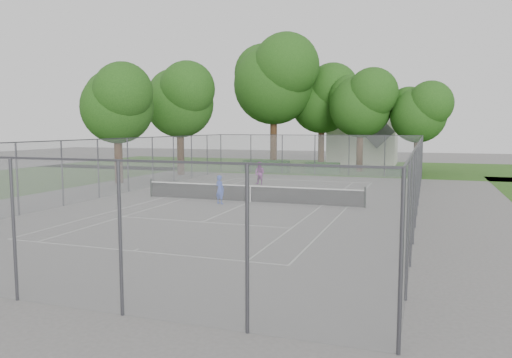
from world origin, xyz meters
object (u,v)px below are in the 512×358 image
(tennis_net, at_px, (250,193))
(house, at_px, (363,131))
(woman_player, at_px, (260,173))
(girl_player, at_px, (220,189))

(tennis_net, relative_size, house, 1.40)
(woman_player, bearing_deg, house, 94.88)
(house, relative_size, girl_player, 5.79)
(girl_player, bearing_deg, house, -73.97)
(tennis_net, height_order, woman_player, woman_player)
(tennis_net, xyz_separation_m, house, (2.43, 31.29, 3.18))
(house, bearing_deg, girl_player, -96.64)
(house, bearing_deg, tennis_net, -94.45)
(tennis_net, xyz_separation_m, girl_player, (-1.35, -1.20, 0.28))
(girl_player, height_order, woman_player, woman_player)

